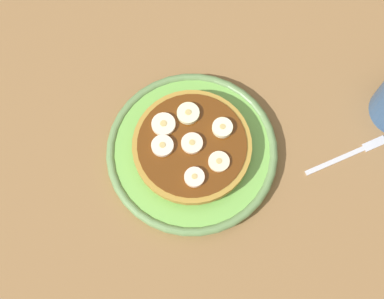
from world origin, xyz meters
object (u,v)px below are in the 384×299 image
object	(u,v)px
pancake_stack	(192,146)
banana_slice_4	(221,126)
banana_slice_1	(194,177)
fork	(351,154)
banana_slice_0	(192,143)
banana_slice_5	(164,125)
banana_slice_2	(188,114)
banana_slice_3	(163,146)
banana_slice_6	(219,162)
plate	(192,152)

from	to	relation	value
pancake_stack	banana_slice_4	xyz separation A→B (cm)	(-0.18, 4.65, 1.63)
banana_slice_1	fork	world-z (taller)	banana_slice_1
banana_slice_0	banana_slice_5	world-z (taller)	same
banana_slice_0	banana_slice_2	world-z (taller)	same
banana_slice_0	banana_slice_3	world-z (taller)	same
banana_slice_0	banana_slice_6	world-z (taller)	banana_slice_0
pancake_stack	banana_slice_5	bearing A→B (deg)	-151.39
banana_slice_3	banana_slice_6	bearing A→B (deg)	45.62
banana_slice_6	pancake_stack	bearing A→B (deg)	-155.69
banana_slice_1	banana_slice_5	bearing A→B (deg)	-178.84
pancake_stack	banana_slice_4	world-z (taller)	banana_slice_4
banana_slice_3	banana_slice_0	bearing A→B (deg)	67.45
plate	banana_slice_3	bearing A→B (deg)	-112.86
banana_slice_3	banana_slice_6	distance (cm)	7.94
plate	banana_slice_3	distance (cm)	5.34
banana_slice_5	fork	distance (cm)	27.35
banana_slice_0	banana_slice_3	size ratio (longest dim) A/B	0.97
plate	pancake_stack	size ratio (longest dim) A/B	1.45
banana_slice_5	banana_slice_2	bearing A→B (deg)	87.52
plate	banana_slice_6	bearing A→B (deg)	26.24
banana_slice_0	banana_slice_1	world-z (taller)	same
pancake_stack	banana_slice_3	bearing A→B (deg)	-109.90
banana_slice_1	banana_slice_4	bearing A→B (deg)	125.30
banana_slice_0	banana_slice_3	bearing A→B (deg)	-112.55
fork	banana_slice_4	bearing A→B (deg)	-125.77
banana_slice_1	fork	size ratio (longest dim) A/B	0.21
banana_slice_0	banana_slice_4	bearing A→B (deg)	94.41
banana_slice_6	fork	bearing A→B (deg)	69.55
banana_slice_5	fork	world-z (taller)	banana_slice_5
banana_slice_1	banana_slice_3	size ratio (longest dim) A/B	0.90
banana_slice_2	banana_slice_5	world-z (taller)	same
plate	banana_slice_6	size ratio (longest dim) A/B	8.44
banana_slice_6	banana_slice_3	bearing A→B (deg)	-134.38
banana_slice_1	banana_slice_4	size ratio (longest dim) A/B	0.96
banana_slice_1	banana_slice_3	bearing A→B (deg)	-163.79
banana_slice_3	banana_slice_5	bearing A→B (deg)	150.32
plate	banana_slice_1	distance (cm)	5.96
plate	banana_slice_1	xyz separation A→B (cm)	(4.38, -1.98, 3.52)
banana_slice_1	banana_slice_2	bearing A→B (deg)	157.12
banana_slice_2	pancake_stack	bearing A→B (deg)	-21.29
banana_slice_5	banana_slice_6	bearing A→B (deg)	26.48
banana_slice_5	pancake_stack	bearing A→B (deg)	28.61
banana_slice_4	fork	distance (cm)	19.63
banana_slice_0	banana_slice_1	xyz separation A→B (cm)	(4.39, -2.02, 0.03)
pancake_stack	banana_slice_0	xyz separation A→B (cm)	(0.18, -0.04, 1.53)
pancake_stack	fork	world-z (taller)	pancake_stack
banana_slice_0	banana_slice_1	size ratio (longest dim) A/B	1.08
banana_slice_2	banana_slice_5	distance (cm)	3.77
banana_slice_0	fork	size ratio (longest dim) A/B	0.23
plate	banana_slice_2	bearing A→B (deg)	158.68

